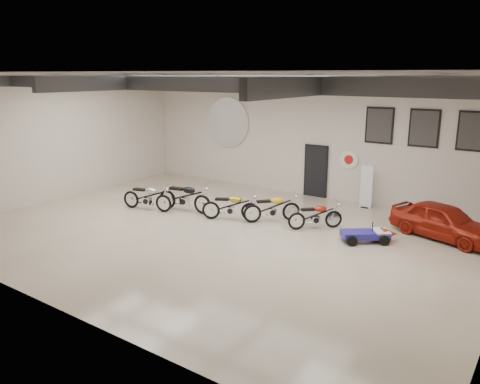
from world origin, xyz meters
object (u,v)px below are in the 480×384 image
Objects in this scene: motorcycle_red at (315,215)px; go_kart at (370,232)px; banner_stand at (366,186)px; motorcycle_silver at (147,196)px; motorcycle_yellow at (272,207)px; vintage_car at (443,221)px; motorcycle_gold at (230,206)px; motorcycle_black at (185,196)px.

motorcycle_red reaches higher than go_kart.
banner_stand reaches higher than motorcycle_silver.
banner_stand is 8.26m from motorcycle_silver.
motorcycle_yellow is (4.56, 1.46, -0.02)m from motorcycle_silver.
motorcycle_red is (1.57, 0.14, -0.04)m from motorcycle_yellow.
go_kart is at bearing 151.29° from vintage_car.
vintage_car is at bearing -31.63° from banner_stand.
vintage_car is (3.17, -1.93, -0.30)m from banner_stand.
motorcycle_black is at bearing 155.42° from motorcycle_gold.
motorcycle_red is 3.91m from vintage_car.
motorcycle_yellow is 0.61× the size of vintage_car.
banner_stand is at bearing 37.86° from motorcycle_red.
banner_stand is 5.34m from motorcycle_gold.
motorcycle_silver is 4.78m from motorcycle_yellow.
banner_stand reaches higher than motorcycle_black.
motorcycle_black is 1.28× the size of go_kart.
motorcycle_gold is at bearing 160.63° from motorcycle_yellow.
motorcycle_gold is (-3.33, -4.16, -0.35)m from banner_stand.
motorcycle_yellow is (1.29, 0.65, 0.00)m from motorcycle_gold.
motorcycle_yellow is at bearing -120.43° from banner_stand.
banner_stand is 4.07m from motorcycle_yellow.
go_kart is at bearing -68.07° from banner_stand.
motorcycle_red is 1.92m from go_kart.
motorcycle_red is at bearing 137.04° from go_kart.
motorcycle_gold is 0.60× the size of vintage_car.
motorcycle_yellow is 3.49m from go_kart.
banner_stand is 0.53× the size of vintage_car.
vintage_car is (5.21, 1.58, 0.04)m from motorcycle_yellow.
motorcycle_silver is 0.92× the size of motorcycle_black.
banner_stand is 6.85m from motorcycle_black.
vintage_car reaches higher than motorcycle_gold.
motorcycle_red is at bearing 129.83° from vintage_car.
motorcycle_yellow is 1.58m from motorcycle_red.
motorcycle_gold is at bearing 127.25° from vintage_car.
motorcycle_yellow reaches higher than motorcycle_gold.
motorcycle_black is at bearing 16.45° from motorcycle_silver.
motorcycle_black is 1.12× the size of motorcycle_yellow.
motorcycle_black reaches higher than vintage_car.
vintage_car is at bearing 5.32° from motorcycle_silver.
banner_stand reaches higher than motorcycle_gold.
go_kart is (1.91, -0.17, -0.15)m from motorcycle_red.
vintage_car reaches higher than go_kart.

